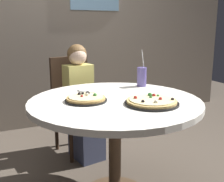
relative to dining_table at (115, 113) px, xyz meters
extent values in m
cube|color=gray|center=(0.00, 1.82, 0.80)|extent=(5.20, 0.12, 2.90)
cylinder|color=silver|center=(0.00, 0.00, 0.08)|extent=(1.20, 1.20, 0.04)
cylinder|color=#4C3826|center=(0.00, 0.00, -0.29)|extent=(0.09, 0.09, 0.69)
cube|color=#382619|center=(0.00, 0.85, -0.22)|extent=(0.46, 0.46, 0.04)
cube|color=#382619|center=(-0.03, 1.02, 0.04)|extent=(0.40, 0.11, 0.52)
cylinder|color=#382619|center=(-0.14, 0.65, -0.45)|extent=(0.04, 0.04, 0.41)
cylinder|color=#382619|center=(0.20, 0.71, -0.45)|extent=(0.04, 0.04, 0.41)
cylinder|color=#382619|center=(-0.20, 0.99, -0.45)|extent=(0.04, 0.04, 0.41)
cylinder|color=#382619|center=(0.14, 1.04, -0.45)|extent=(0.04, 0.04, 0.41)
cube|color=#3F4766|center=(0.02, 0.69, -0.43)|extent=(0.29, 0.36, 0.45)
cube|color=#D8CC66|center=(0.00, 0.83, 0.02)|extent=(0.28, 0.20, 0.44)
sphere|color=beige|center=(0.00, 0.83, 0.32)|extent=(0.17, 0.17, 0.17)
sphere|color=brown|center=(0.00, 0.85, 0.34)|extent=(0.18, 0.18, 0.18)
cylinder|color=black|center=(-0.20, 0.04, 0.11)|extent=(0.29, 0.29, 0.01)
cylinder|color=tan|center=(-0.20, 0.04, 0.12)|extent=(0.26, 0.26, 0.02)
cylinder|color=beige|center=(-0.20, 0.04, 0.13)|extent=(0.24, 0.24, 0.01)
sphere|color=#387F33|center=(-0.14, 0.03, 0.14)|extent=(0.03, 0.03, 0.03)
sphere|color=black|center=(-0.22, 0.11, 0.14)|extent=(0.02, 0.02, 0.02)
sphere|color=black|center=(-0.20, 0.11, 0.14)|extent=(0.02, 0.02, 0.02)
sphere|color=beige|center=(-0.18, 0.07, 0.14)|extent=(0.02, 0.02, 0.02)
sphere|color=#B2231E|center=(-0.23, 0.04, 0.14)|extent=(0.02, 0.02, 0.02)
sphere|color=black|center=(-0.16, 0.10, 0.14)|extent=(0.03, 0.03, 0.03)
cylinder|color=black|center=(0.17, -0.21, 0.11)|extent=(0.36, 0.36, 0.01)
cylinder|color=#D8B266|center=(0.17, -0.21, 0.12)|extent=(0.33, 0.33, 0.02)
cylinder|color=beige|center=(0.17, -0.21, 0.13)|extent=(0.29, 0.29, 0.01)
sphere|color=#387F33|center=(0.21, -0.12, 0.14)|extent=(0.03, 0.03, 0.03)
sphere|color=#B2231E|center=(0.21, -0.24, 0.14)|extent=(0.02, 0.02, 0.02)
sphere|color=#B2231E|center=(0.23, -0.14, 0.14)|extent=(0.02, 0.02, 0.02)
sphere|color=#387F33|center=(0.25, -0.16, 0.14)|extent=(0.02, 0.02, 0.02)
sphere|color=black|center=(0.08, -0.25, 0.14)|extent=(0.02, 0.02, 0.02)
sphere|color=#B2231E|center=(0.08, -0.15, 0.14)|extent=(0.02, 0.02, 0.02)
sphere|color=black|center=(0.28, -0.28, 0.14)|extent=(0.02, 0.02, 0.02)
sphere|color=#387F33|center=(0.18, -0.17, 0.14)|extent=(0.02, 0.02, 0.02)
sphere|color=beige|center=(0.14, -0.29, 0.14)|extent=(0.02, 0.02, 0.02)
cylinder|color=#6659A5|center=(0.39, 0.31, 0.18)|extent=(0.08, 0.08, 0.16)
cylinder|color=white|center=(0.40, 0.31, 0.30)|extent=(0.03, 0.04, 0.22)
cylinder|color=white|center=(-0.06, 0.34, 0.10)|extent=(0.18, 0.18, 0.01)
camera|label=1|loc=(-0.80, -1.71, 0.60)|focal=45.04mm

